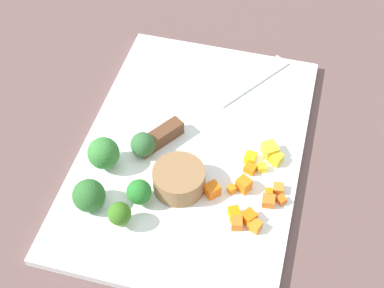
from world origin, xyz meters
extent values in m
plane|color=brown|center=(0.00, 0.00, 0.00)|extent=(4.00, 4.00, 0.00)
cube|color=white|center=(0.00, 0.00, 0.01)|extent=(0.45, 0.31, 0.01)
cylinder|color=olive|center=(-0.07, 0.00, 0.03)|extent=(0.07, 0.07, 0.03)
cube|color=silver|center=(0.16, -0.06, 0.01)|extent=(0.14, 0.10, 0.00)
cube|color=brown|center=(0.00, 0.05, 0.02)|extent=(0.07, 0.06, 0.02)
cube|color=orange|center=(-0.05, -0.08, 0.02)|extent=(0.02, 0.02, 0.02)
cube|color=orange|center=(-0.07, -0.05, 0.02)|extent=(0.02, 0.02, 0.02)
cube|color=orange|center=(-0.06, -0.07, 0.02)|extent=(0.01, 0.01, 0.01)
cube|color=orange|center=(-0.06, -0.14, 0.02)|extent=(0.02, 0.02, 0.01)
cube|color=orange|center=(-0.11, -0.11, 0.02)|extent=(0.02, 0.02, 0.01)
cube|color=orange|center=(-0.04, -0.13, 0.02)|extent=(0.02, 0.02, 0.01)
cube|color=orange|center=(-0.05, -0.12, 0.02)|extent=(0.01, 0.01, 0.01)
cube|color=orange|center=(-0.10, -0.10, 0.02)|extent=(0.02, 0.02, 0.01)
cube|color=orange|center=(-0.02, -0.09, 0.02)|extent=(0.02, 0.02, 0.01)
cube|color=orange|center=(-0.07, -0.12, 0.02)|extent=(0.02, 0.02, 0.01)
cube|color=orange|center=(-0.10, -0.08, 0.02)|extent=(0.02, 0.02, 0.01)
cube|color=orange|center=(-0.11, -0.09, 0.02)|extent=(0.02, 0.02, 0.01)
cube|color=yellow|center=(0.02, -0.11, 0.02)|extent=(0.03, 0.03, 0.02)
cube|color=yellow|center=(-0.01, -0.10, 0.02)|extent=(0.01, 0.02, 0.01)
cube|color=yellow|center=(0.01, -0.12, 0.02)|extent=(0.02, 0.02, 0.01)
cube|color=yellow|center=(0.00, -0.08, 0.02)|extent=(0.02, 0.02, 0.01)
cylinder|color=#8AB75C|center=(-0.10, 0.04, 0.02)|extent=(0.01, 0.01, 0.01)
sphere|color=#257529|center=(-0.10, 0.04, 0.03)|extent=(0.03, 0.03, 0.03)
cylinder|color=#87AD55|center=(-0.06, 0.11, 0.02)|extent=(0.02, 0.02, 0.01)
sphere|color=#357A34|center=(-0.06, 0.11, 0.04)|extent=(0.04, 0.04, 0.04)
cylinder|color=#84AB55|center=(-0.02, 0.06, 0.02)|extent=(0.01, 0.01, 0.01)
sphere|color=#326434|center=(-0.02, 0.06, 0.03)|extent=(0.03, 0.03, 0.03)
cylinder|color=#91AB64|center=(-0.13, 0.10, 0.02)|extent=(0.02, 0.02, 0.01)
sphere|color=#2D662C|center=(-0.13, 0.10, 0.03)|extent=(0.04, 0.04, 0.04)
cylinder|color=#86AC55|center=(-0.14, 0.06, 0.02)|extent=(0.01, 0.01, 0.02)
sphere|color=#366E1C|center=(-0.14, 0.06, 0.04)|extent=(0.03, 0.03, 0.03)
camera|label=1|loc=(-0.49, -0.13, 0.63)|focal=52.60mm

